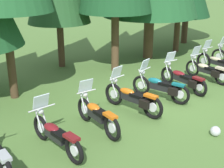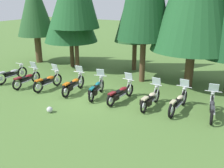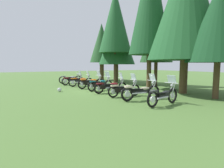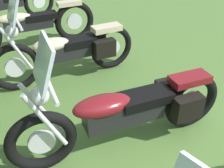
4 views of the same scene
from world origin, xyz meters
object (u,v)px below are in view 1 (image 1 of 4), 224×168
Objects in this scene: motorcycle_4 at (161,87)px; dropped_helmet at (215,131)px; motorcycle_2 at (97,114)px; motorcycle_7 at (219,63)px; motorcycle_1 at (56,134)px; motorcycle_6 at (207,70)px; motorcycle_3 at (133,98)px; motorcycle_5 at (183,78)px.

motorcycle_4 reaches higher than dropped_helmet.
motorcycle_7 reaches higher than motorcycle_2.
dropped_helmet is at bearing -122.29° from motorcycle_1.
motorcycle_6 is at bearing 104.43° from motorcycle_7.
motorcycle_4 is at bearing 94.45° from motorcycle_6.
motorcycle_2 is 3.12m from motorcycle_4.
motorcycle_1 is 0.90× the size of motorcycle_7.
motorcycle_3 is (3.13, 0.41, 0.03)m from motorcycle_1.
motorcycle_2 is 7.47m from motorcycle_7.
dropped_helmet is at bearing -173.63° from motorcycle_3.
motorcycle_7 reaches higher than motorcycle_5.
motorcycle_6 is 7.57× the size of dropped_helmet.
motorcycle_2 is at bearing -83.44° from motorcycle_1.
motorcycle_2 is at bearing 132.61° from dropped_helmet.
motorcycle_5 is 1.63m from motorcycle_6.
dropped_helmet is at bearing 129.18° from motorcycle_6.
motorcycle_4 is 1.41m from motorcycle_5.
motorcycle_3 is at bearing 81.41° from motorcycle_4.
motorcycle_4 is 2.90m from dropped_helmet.
motorcycle_7 reaches higher than dropped_helmet.
motorcycle_1 is at bearing 83.96° from motorcycle_4.
motorcycle_3 is 0.96× the size of motorcycle_7.
motorcycle_6 is at bearing 36.10° from dropped_helmet.
motorcycle_1 is at bearing 90.83° from motorcycle_3.
motorcycle_1 is at bearing 98.63° from motorcycle_7.
motorcycle_2 is at bearing 90.49° from motorcycle_3.
motorcycle_3 is 1.46m from motorcycle_4.
motorcycle_3 reaches higher than motorcycle_6.
motorcycle_6 reaches higher than motorcycle_1.
motorcycle_1 is at bearing 103.55° from motorcycle_2.
motorcycle_3 is at bearing -77.16° from motorcycle_2.
motorcycle_5 is at bearing -79.58° from motorcycle_2.
motorcycle_6 is at bearing -80.82° from motorcycle_2.
motorcycle_5 is 3.63m from dropped_helmet.
motorcycle_4 is (1.46, 0.10, -0.01)m from motorcycle_3.
motorcycle_1 is 6.02m from motorcycle_5.
motorcycle_7 reaches higher than motorcycle_6.
motorcycle_5 reaches higher than dropped_helmet.
dropped_helmet is at bearing -131.68° from motorcycle_2.
motorcycle_6 is at bearing -100.96° from motorcycle_4.
motorcycle_2 is 0.92× the size of motorcycle_5.
motorcycle_4 is 0.95× the size of motorcycle_5.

